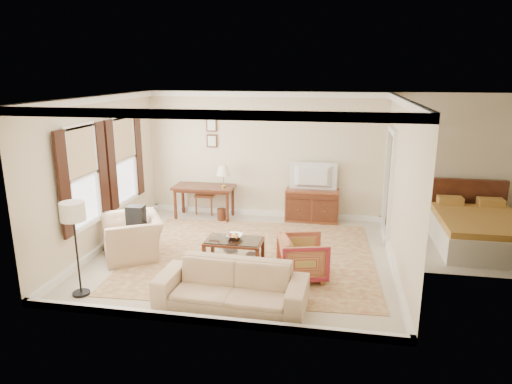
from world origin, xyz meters
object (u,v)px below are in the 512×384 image
(sofa, at_px, (231,279))
(club_armchair, at_px, (132,230))
(sideboard, at_px, (312,205))
(coffee_table, at_px, (234,245))
(tv, at_px, (313,168))
(striped_armchair, at_px, (303,256))
(writing_desk, at_px, (204,191))

(sofa, bearing_deg, club_armchair, 148.73)
(sideboard, xyz_separation_m, coffee_table, (-1.23, -2.59, -0.04))
(tv, bearing_deg, club_armchair, 39.72)
(sideboard, distance_m, club_armchair, 4.10)
(tv, relative_size, sofa, 0.46)
(tv, xyz_separation_m, coffee_table, (-1.23, -2.57, -0.92))
(club_armchair, bearing_deg, striped_armchair, 50.66)
(sofa, bearing_deg, tv, 80.21)
(tv, distance_m, club_armchair, 4.15)
(striped_armchair, xyz_separation_m, sofa, (-0.94, -1.12, 0.04))
(sideboard, bearing_deg, writing_desk, -175.68)
(club_armchair, relative_size, sofa, 0.53)
(sideboard, xyz_separation_m, club_armchair, (-3.14, -2.63, 0.14))
(coffee_table, distance_m, sofa, 1.58)
(coffee_table, height_order, striped_armchair, striped_armchair)
(writing_desk, height_order, sofa, sofa)
(sideboard, relative_size, tv, 1.18)
(tv, distance_m, sofa, 4.29)
(striped_armchair, relative_size, club_armchair, 0.68)
(writing_desk, distance_m, striped_armchair, 3.80)
(writing_desk, relative_size, sideboard, 1.16)
(coffee_table, distance_m, club_armchair, 1.93)
(tv, bearing_deg, writing_desk, 3.86)
(striped_armchair, bearing_deg, sofa, 125.02)
(striped_armchair, bearing_deg, club_armchair, 68.19)
(writing_desk, xyz_separation_m, sofa, (1.58, -3.95, -0.22))
(writing_desk, xyz_separation_m, club_armchair, (-0.65, -2.44, -0.15))
(writing_desk, relative_size, club_armchair, 1.21)
(sideboard, relative_size, sofa, 0.55)
(sideboard, height_order, coffee_table, sideboard)
(writing_desk, xyz_separation_m, striped_armchair, (2.52, -2.83, -0.26))
(writing_desk, relative_size, tv, 1.37)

